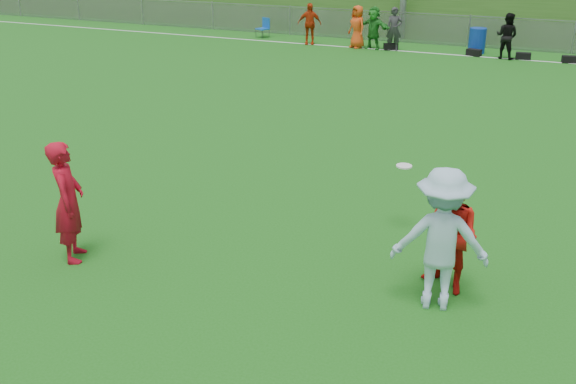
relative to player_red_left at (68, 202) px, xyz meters
The scene contains 11 objects.
ground 3.19m from the player_red_left, 16.21° to the left, with size 120.00×120.00×0.00m, color #195F14.
sideline_far 19.10m from the player_red_left, 81.19° to the left, with size 60.00×0.10×0.01m, color white.
fence 21.06m from the player_red_left, 82.02° to the left, with size 58.00×0.06×1.30m.
spectator_row 18.85m from the player_red_left, 89.91° to the left, with size 8.95×0.90×1.69m.
gear_bags 19.37m from the player_red_left, 78.29° to the left, with size 7.34×0.52×0.26m.
player_red_left is the anchor object (origin of this frame).
player_red_center 5.62m from the player_red_left, 13.32° to the left, with size 0.81×0.63×1.67m, color #B7130C.
player_blue 5.46m from the player_red_left, ahead, with size 1.28×0.74×1.98m, color #A2CCE0.
frisbee 5.29m from the player_red_left, 33.54° to the left, with size 0.26×0.26×0.02m.
recycling_bin 19.85m from the player_red_left, 80.02° to the left, with size 0.65×0.65×0.98m, color #0E319A.
camp_chair 20.55m from the player_red_left, 106.69° to the left, with size 0.63×0.63×0.85m.
Camera 1 is at (3.52, -7.68, 4.83)m, focal length 40.00 mm.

